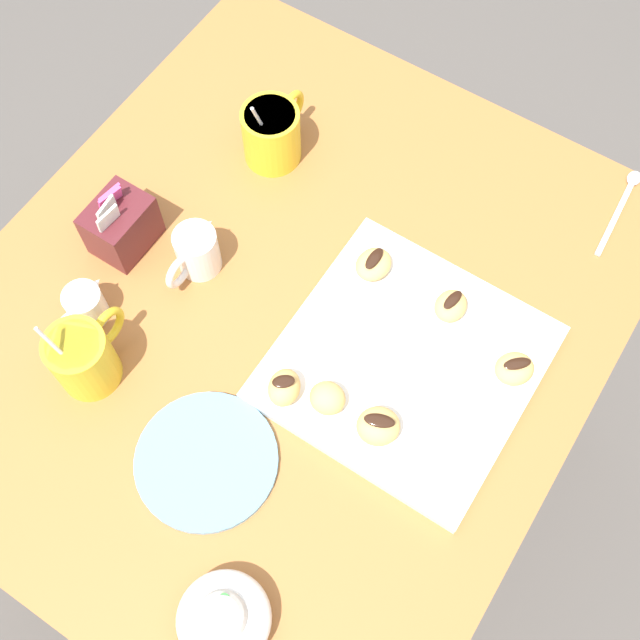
{
  "coord_description": "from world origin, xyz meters",
  "views": [
    {
      "loc": [
        -0.38,
        -0.31,
        1.73
      ],
      "look_at": [
        0.01,
        -0.05,
        0.75
      ],
      "focal_mm": 45.44,
      "sensor_mm": 36.0,
      "label": 1
    }
  ],
  "objects_px": {
    "beignet_1": "(284,388)",
    "beignet_3": "(373,264)",
    "beignet_2": "(327,398)",
    "saucer_sky_left": "(206,461)",
    "chocolate_sauce_pitcher": "(84,305)",
    "beignet_0": "(514,369)",
    "coffee_mug_yellow_left": "(84,357)",
    "beignet_4": "(451,306)",
    "beignet_5": "(378,426)",
    "pastry_plate_square": "(406,363)",
    "dining_table": "(287,352)",
    "sugar_caddy": "(121,225)",
    "coffee_mug_yellow_right": "(272,132)",
    "cream_pitcher_white": "(196,251)",
    "ice_cream_bowl": "(223,618)"
  },
  "relations": [
    {
      "from": "cream_pitcher_white",
      "to": "beignet_0",
      "type": "relative_size",
      "value": 2.02
    },
    {
      "from": "coffee_mug_yellow_left",
      "to": "beignet_0",
      "type": "xyz_separation_m",
      "value": [
        0.29,
        -0.47,
        -0.02
      ]
    },
    {
      "from": "beignet_3",
      "to": "beignet_4",
      "type": "bearing_deg",
      "value": -89.8
    },
    {
      "from": "pastry_plate_square",
      "to": "chocolate_sauce_pitcher",
      "type": "relative_size",
      "value": 3.47
    },
    {
      "from": "saucer_sky_left",
      "to": "beignet_3",
      "type": "relative_size",
      "value": 3.34
    },
    {
      "from": "cream_pitcher_white",
      "to": "ice_cream_bowl",
      "type": "relative_size",
      "value": 0.97
    },
    {
      "from": "beignet_0",
      "to": "beignet_4",
      "type": "distance_m",
      "value": 0.12
    },
    {
      "from": "pastry_plate_square",
      "to": "chocolate_sauce_pitcher",
      "type": "bearing_deg",
      "value": 113.05
    },
    {
      "from": "beignet_2",
      "to": "beignet_3",
      "type": "height_order",
      "value": "beignet_2"
    },
    {
      "from": "dining_table",
      "to": "ice_cream_bowl",
      "type": "relative_size",
      "value": 8.89
    },
    {
      "from": "cream_pitcher_white",
      "to": "saucer_sky_left",
      "type": "distance_m",
      "value": 0.29
    },
    {
      "from": "beignet_0",
      "to": "beignet_2",
      "type": "distance_m",
      "value": 0.24
    },
    {
      "from": "beignet_3",
      "to": "beignet_4",
      "type": "relative_size",
      "value": 1.11
    },
    {
      "from": "dining_table",
      "to": "sugar_caddy",
      "type": "relative_size",
      "value": 9.05
    },
    {
      "from": "dining_table",
      "to": "saucer_sky_left",
      "type": "xyz_separation_m",
      "value": [
        -0.23,
        -0.04,
        0.14
      ]
    },
    {
      "from": "coffee_mug_yellow_left",
      "to": "beignet_1",
      "type": "distance_m",
      "value": 0.26
    },
    {
      "from": "chocolate_sauce_pitcher",
      "to": "coffee_mug_yellow_right",
      "type": "bearing_deg",
      "value": -9.13
    },
    {
      "from": "coffee_mug_yellow_left",
      "to": "beignet_2",
      "type": "height_order",
      "value": "coffee_mug_yellow_left"
    },
    {
      "from": "dining_table",
      "to": "beignet_2",
      "type": "height_order",
      "value": "beignet_2"
    },
    {
      "from": "beignet_1",
      "to": "pastry_plate_square",
      "type": "bearing_deg",
      "value": -41.17
    },
    {
      "from": "beignet_1",
      "to": "beignet_2",
      "type": "xyz_separation_m",
      "value": [
        0.02,
        -0.05,
        -0.0
      ]
    },
    {
      "from": "beignet_4",
      "to": "cream_pitcher_white",
      "type": "bearing_deg",
      "value": 109.81
    },
    {
      "from": "beignet_5",
      "to": "chocolate_sauce_pitcher",
      "type": "bearing_deg",
      "value": 99.07
    },
    {
      "from": "beignet_3",
      "to": "chocolate_sauce_pitcher",
      "type": "bearing_deg",
      "value": 132.01
    },
    {
      "from": "dining_table",
      "to": "beignet_5",
      "type": "bearing_deg",
      "value": -112.07
    },
    {
      "from": "beignet_4",
      "to": "beignet_5",
      "type": "relative_size",
      "value": 0.89
    },
    {
      "from": "beignet_1",
      "to": "beignet_4",
      "type": "distance_m",
      "value": 0.25
    },
    {
      "from": "beignet_1",
      "to": "beignet_3",
      "type": "height_order",
      "value": "beignet_1"
    },
    {
      "from": "coffee_mug_yellow_left",
      "to": "beignet_0",
      "type": "relative_size",
      "value": 2.86
    },
    {
      "from": "chocolate_sauce_pitcher",
      "to": "beignet_0",
      "type": "distance_m",
      "value": 0.57
    },
    {
      "from": "coffee_mug_yellow_left",
      "to": "beignet_4",
      "type": "relative_size",
      "value": 3.03
    },
    {
      "from": "chocolate_sauce_pitcher",
      "to": "beignet_4",
      "type": "distance_m",
      "value": 0.49
    },
    {
      "from": "pastry_plate_square",
      "to": "sugar_caddy",
      "type": "relative_size",
      "value": 3.01
    },
    {
      "from": "coffee_mug_yellow_right",
      "to": "beignet_0",
      "type": "xyz_separation_m",
      "value": [
        -0.13,
        -0.47,
        -0.02
      ]
    },
    {
      "from": "saucer_sky_left",
      "to": "beignet_4",
      "type": "xyz_separation_m",
      "value": [
        0.34,
        -0.16,
        0.03
      ]
    },
    {
      "from": "beignet_1",
      "to": "beignet_5",
      "type": "relative_size",
      "value": 0.92
    },
    {
      "from": "coffee_mug_yellow_right",
      "to": "dining_table",
      "type": "bearing_deg",
      "value": -143.07
    },
    {
      "from": "beignet_5",
      "to": "beignet_2",
      "type": "bearing_deg",
      "value": 92.13
    },
    {
      "from": "beignet_1",
      "to": "beignet_2",
      "type": "height_order",
      "value": "beignet_1"
    },
    {
      "from": "chocolate_sauce_pitcher",
      "to": "beignet_3",
      "type": "bearing_deg",
      "value": -47.99
    },
    {
      "from": "beignet_4",
      "to": "beignet_1",
      "type": "bearing_deg",
      "value": 150.99
    },
    {
      "from": "beignet_3",
      "to": "beignet_4",
      "type": "distance_m",
      "value": 0.12
    },
    {
      "from": "beignet_3",
      "to": "beignet_5",
      "type": "distance_m",
      "value": 0.23
    },
    {
      "from": "coffee_mug_yellow_left",
      "to": "beignet_1",
      "type": "bearing_deg",
      "value": -65.16
    },
    {
      "from": "dining_table",
      "to": "beignet_0",
      "type": "relative_size",
      "value": 18.58
    },
    {
      "from": "chocolate_sauce_pitcher",
      "to": "beignet_5",
      "type": "height_order",
      "value": "chocolate_sauce_pitcher"
    },
    {
      "from": "coffee_mug_yellow_left",
      "to": "saucer_sky_left",
      "type": "distance_m",
      "value": 0.2
    },
    {
      "from": "beignet_4",
      "to": "beignet_5",
      "type": "bearing_deg",
      "value": -178.37
    },
    {
      "from": "coffee_mug_yellow_right",
      "to": "beignet_0",
      "type": "bearing_deg",
      "value": -105.91
    },
    {
      "from": "sugar_caddy",
      "to": "coffee_mug_yellow_left",
      "type": "bearing_deg",
      "value": -153.81
    }
  ]
}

